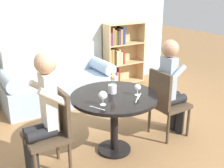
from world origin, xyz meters
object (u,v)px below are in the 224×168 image
Objects in this scene: couch at (58,84)px; flower_vase at (112,86)px; wine_glass_left at (103,96)px; wine_glass_right at (138,88)px; person_left at (42,112)px; chair_left at (52,129)px; bookshelf_right at (119,54)px; chair_right at (166,101)px; person_right at (172,85)px.

flower_vase is (0.02, -1.71, 0.49)m from couch.
wine_glass_left is at bearing -97.08° from couch.
person_left is at bearing 172.36° from wine_glass_right.
chair_left is 0.83m from flower_vase.
chair_right is (-0.64, -2.09, -0.11)m from bookshelf_right.
person_right is at bearing -104.84° from bookshelf_right.
couch is at bearing 23.64° from person_right.
flower_vase reaches higher than couch.
couch reaches higher than wine_glass_right.
bookshelf_right is 1.34× the size of chair_left.
bookshelf_right reaches higher than wine_glass_right.
flower_vase reaches higher than chair_right.
bookshelf_right is (1.39, 0.26, 0.29)m from couch.
chair_right is at bearing 9.36° from wine_glass_right.
person_left reaches higher than chair_left.
bookshelf_right reaches higher than chair_right.
couch is 2.02× the size of chair_right.
chair_left is at bearing 161.28° from wine_glass_left.
wine_glass_right is at bearing 97.36° from person_right.
wine_glass_left is 1.16× the size of wine_glass_right.
couch is 2.02m from wine_glass_left.
person_left is at bearing -115.13° from couch.
bookshelf_right reaches higher than couch.
wine_glass_right is (1.06, -0.14, 0.09)m from person_left.
couch reaches higher than chair_left.
bookshelf_right reaches higher than flower_vase.
chair_right is 6.87× the size of wine_glass_right.
couch is 13.88× the size of wine_glass_right.
person_left is 0.62m from wine_glass_left.
bookshelf_right is at bearing 133.78° from chair_left.
chair_left is 1.50m from chair_right.
wine_glass_right is 0.29m from flower_vase.
chair_right is at bearing 6.70° from wine_glass_left.
person_left is at bearing -175.87° from flower_vase.
person_left reaches higher than chair_right.
chair_left is 6.87× the size of wine_glass_right.
wine_glass_right is at bearing 98.45° from chair_right.
bookshelf_right is 0.94× the size of person_right.
chair_left is at bearing -136.36° from bookshelf_right.
chair_left is 3.67× the size of flower_vase.
wine_glass_left is (0.59, -0.17, 0.11)m from person_left.
person_right reaches higher than chair_left.
couch is 1.51× the size of bookshelf_right.
couch reaches higher than chair_right.
person_left reaches higher than bookshelf_right.
wine_glass_left is at bearing -126.42° from bookshelf_right.
person_right is at bearing 88.22° from chair_left.
wine_glass_left is (-1.07, -0.12, 0.13)m from person_right.
chair_right is 5.94× the size of wine_glass_left.
person_left is at bearing -90.10° from chair_left.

